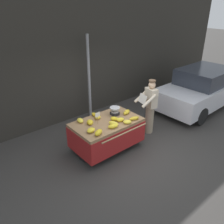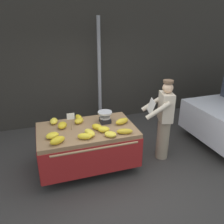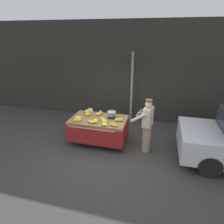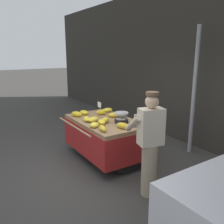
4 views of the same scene
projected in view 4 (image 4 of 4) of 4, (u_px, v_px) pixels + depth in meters
name	position (u px, v px, depth m)	size (l,w,h in m)	color
ground_plane	(96.00, 172.00, 4.79)	(60.00, 60.00, 0.00)	#383533
back_wall	(199.00, 65.00, 5.78)	(16.00, 0.24, 3.99)	#2D2B26
street_pole	(194.00, 92.00, 5.41)	(0.09, 0.09, 2.85)	gray
banana_cart	(105.00, 130.00, 5.25)	(1.85, 1.32, 0.88)	#93704C
weighing_scale	(121.00, 118.00, 4.91)	(0.28, 0.28, 0.24)	black
price_sign	(99.00, 106.00, 5.37)	(0.14, 0.01, 0.34)	#997A51
banana_bunch_0	(94.00, 125.00, 4.68)	(0.16, 0.22, 0.10)	yellow
banana_bunch_1	(77.00, 114.00, 5.44)	(0.14, 0.27, 0.12)	gold
banana_bunch_2	(84.00, 113.00, 5.61)	(0.17, 0.23, 0.10)	yellow
banana_bunch_3	(101.00, 112.00, 5.61)	(0.16, 0.22, 0.12)	gold
banana_bunch_4	(105.00, 120.00, 4.98)	(0.14, 0.21, 0.11)	gold
banana_bunch_5	(93.00, 119.00, 5.03)	(0.14, 0.27, 0.11)	yellow
banana_bunch_6	(120.00, 114.00, 5.46)	(0.11, 0.25, 0.11)	gold
banana_bunch_7	(108.00, 110.00, 5.86)	(0.15, 0.24, 0.10)	yellow
banana_bunch_8	(114.00, 115.00, 5.40)	(0.16, 0.23, 0.10)	gold
banana_bunch_9	(102.00, 122.00, 4.84)	(0.14, 0.21, 0.11)	yellow
banana_bunch_10	(123.00, 126.00, 4.59)	(0.13, 0.29, 0.12)	gold
banana_bunch_11	(87.00, 119.00, 5.07)	(0.13, 0.25, 0.11)	yellow
banana_bunch_12	(103.00, 128.00, 4.46)	(0.11, 0.29, 0.10)	gold
vendor_person	(150.00, 144.00, 3.84)	(0.66, 0.61, 1.71)	gray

